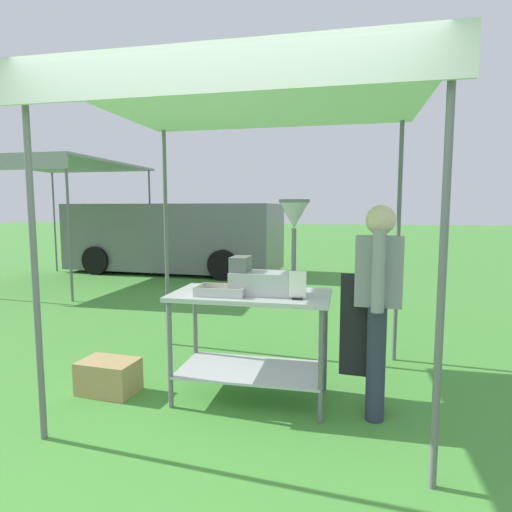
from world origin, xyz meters
The scene contains 10 objects.
ground_plane centered at (0.00, 6.00, 0.00)m, with size 70.00×70.00×0.00m, color #478E38.
stall_canopy centered at (0.02, 1.25, 2.40)m, with size 2.73×2.32×2.50m.
donut_cart centered at (0.02, 1.15, 0.65)m, with size 1.28×0.68×0.90m.
donut_tray centered at (-0.20, 1.03, 0.92)m, with size 0.39×0.26×0.07m.
donut_fryer centered at (0.19, 1.12, 1.15)m, with size 0.62×0.28×0.75m.
menu_sign centered at (0.42, 0.98, 0.99)m, with size 0.13×0.05×0.22m.
vendor centered at (1.01, 1.09, 0.90)m, with size 0.46×0.54×1.61m.
supply_crate centered at (-1.21, 1.01, 0.14)m, with size 0.50×0.36×0.28m.
van_grey centered at (-3.47, 7.86, 0.88)m, with size 5.28×2.30×1.69m.
neighbour_tent centered at (-5.10, 5.67, 2.43)m, with size 2.78×3.25×2.51m.
Camera 1 is at (0.78, -2.21, 1.59)m, focal length 30.14 mm.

